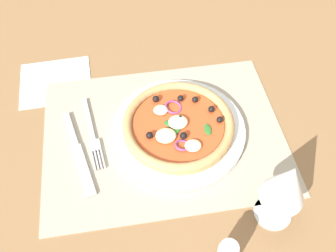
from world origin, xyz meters
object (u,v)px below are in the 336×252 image
Objects in this scene: knife at (78,153)px; napkin at (56,81)px; fork at (93,136)px; wine_glass at (287,185)px; plate at (179,131)px; pizza at (179,126)px.

knife reaches higher than napkin.
wine_glass is (-29.91, 21.08, 9.47)cm from fork.
knife is (2.94, 3.58, 0.03)cm from fork.
plate is at bearing 75.59° from fork.
napkin is (4.72, -20.36, -0.47)cm from knife.
pizza is at bearing 18.35° from plate.
wine_glass reaches higher than knife.
pizza reaches higher than fork.
wine_glass reaches higher than plate.
plate is 30.87cm from napkin.
plate is 1.76cm from pizza.
plate is 1.33× the size of knife.
fork reaches higher than napkin.
pizza is 30.96cm from napkin.
napkin is (24.53, -18.72, -0.88)cm from plate.
pizza is at bearing 75.55° from fork.
knife is at bearing 103.05° from napkin.
knife is at bearing 4.73° from plate.
pizza reaches higher than napkin.
wine_glass is at bearing 124.27° from plate.
plate is 24.85cm from wine_glass.
pizza is 19.97cm from knife.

